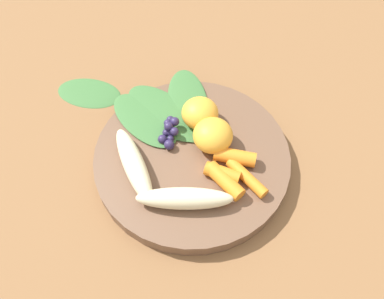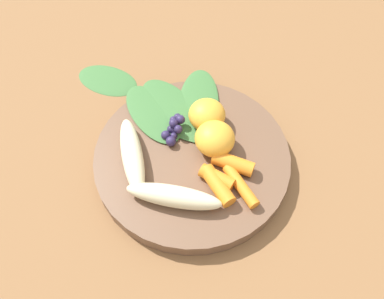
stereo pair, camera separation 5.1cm
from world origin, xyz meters
name	(u,v)px [view 1 (the left image)]	position (x,y,z in m)	size (l,w,h in m)	color
ground_plane	(192,163)	(0.00, 0.00, 0.00)	(2.40, 2.40, 0.00)	brown
bowl	(192,158)	(0.00, 0.00, 0.01)	(0.26, 0.26, 0.02)	brown
banana_peeled_left	(185,198)	(0.06, -0.04, 0.04)	(0.12, 0.03, 0.03)	beige
banana_peeled_right	(134,164)	(-0.02, -0.08, 0.04)	(0.12, 0.03, 0.03)	beige
orange_segment_near	(200,113)	(-0.04, 0.04, 0.04)	(0.05, 0.05, 0.04)	#F4A833
orange_segment_far	(211,133)	(0.00, 0.03, 0.04)	(0.05, 0.05, 0.04)	#F4A833
carrot_front	(225,181)	(0.06, 0.01, 0.03)	(0.02, 0.02, 0.06)	orange
carrot_mid_left	(222,173)	(0.05, 0.02, 0.03)	(0.02, 0.02, 0.05)	orange
carrot_mid_right	(247,177)	(0.07, 0.04, 0.03)	(0.01, 0.01, 0.06)	orange
carrot_rear	(235,157)	(0.04, 0.04, 0.03)	(0.02, 0.02, 0.05)	orange
blueberry_pile	(169,131)	(-0.04, -0.01, 0.03)	(0.05, 0.04, 0.02)	#2D234C
coconut_shred_patch	(184,120)	(-0.05, 0.02, 0.02)	(0.04, 0.04, 0.00)	white
kale_leaf_left	(188,104)	(-0.08, 0.04, 0.03)	(0.14, 0.06, 0.01)	#3D7038
kale_leaf_right	(164,112)	(-0.08, 0.00, 0.03)	(0.14, 0.06, 0.01)	#3D7038
kale_leaf_rear	(145,120)	(-0.08, -0.03, 0.03)	(0.12, 0.06, 0.01)	#3D7038
kale_leaf_stray	(89,92)	(-0.19, -0.08, 0.00)	(0.10, 0.06, 0.01)	#3D7038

